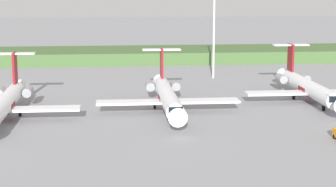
{
  "coord_description": "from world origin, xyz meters",
  "views": [
    {
      "loc": [
        -8.69,
        -79.88,
        20.36
      ],
      "look_at": [
        0.0,
        10.78,
        3.0
      ],
      "focal_mm": 61.82,
      "sensor_mm": 36.0,
      "label": 1
    }
  ],
  "objects": [
    {
      "name": "ground_plane",
      "position": [
        0.0,
        30.0,
        0.0
      ],
      "size": [
        500.0,
        500.0,
        0.0
      ],
      "primitive_type": "plane",
      "color": "gray"
    },
    {
      "name": "grass_berm",
      "position": [
        0.0,
        73.81,
        1.56
      ],
      "size": [
        320.0,
        20.0,
        3.12
      ],
      "primitive_type": "cube",
      "color": "#426033",
      "rests_on": "ground"
    },
    {
      "name": "regional_jet_nearest",
      "position": [
        -25.18,
        7.99,
        2.54
      ],
      "size": [
        22.81,
        31.0,
        9.0
      ],
      "color": "white",
      "rests_on": "ground"
    },
    {
      "name": "regional_jet_second",
      "position": [
        -0.06,
        11.57,
        2.54
      ],
      "size": [
        22.81,
        31.0,
        9.0
      ],
      "color": "white",
      "rests_on": "ground"
    },
    {
      "name": "regional_jet_third",
      "position": [
        25.27,
        17.07,
        2.54
      ],
      "size": [
        22.81,
        31.0,
        9.0
      ],
      "color": "white",
      "rests_on": "ground"
    },
    {
      "name": "antenna_mast",
      "position": [
        13.11,
        43.63,
        11.37
      ],
      "size": [
        4.4,
        0.5,
        27.59
      ],
      "color": "#B2B2B7",
      "rests_on": "ground"
    },
    {
      "name": "safety_cone_front_marker",
      "position": [
        21.75,
        -4.5,
        0.28
      ],
      "size": [
        0.44,
        0.44,
        0.55
      ],
      "primitive_type": "cone",
      "color": "orange",
      "rests_on": "ground"
    }
  ]
}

